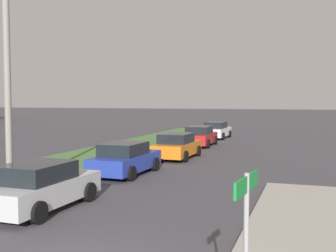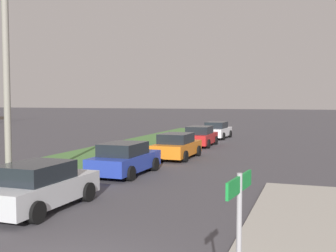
{
  "view_description": "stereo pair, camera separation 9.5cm",
  "coord_description": "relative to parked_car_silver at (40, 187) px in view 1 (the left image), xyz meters",
  "views": [
    {
      "loc": [
        -6.6,
        -4.44,
        3.39
      ],
      "look_at": [
        16.75,
        3.55,
        1.85
      ],
      "focal_mm": 44.52,
      "sensor_mm": 36.0,
      "label": 1
    },
    {
      "loc": [
        -6.57,
        -4.53,
        3.39
      ],
      "look_at": [
        16.75,
        3.55,
        1.85
      ],
      "focal_mm": 44.52,
      "sensor_mm": 36.0,
      "label": 2
    }
  ],
  "objects": [
    {
      "name": "grass_median",
      "position": [
        5.85,
        3.65,
        -0.66
      ],
      "size": [
        60.0,
        6.0,
        0.12
      ],
      "primitive_type": "cube",
      "color": "#477238",
      "rests_on": "ground"
    },
    {
      "name": "parked_car_silver",
      "position": [
        0.0,
        0.0,
        0.0
      ],
      "size": [
        4.33,
        2.07,
        1.47
      ],
      "rotation": [
        0.0,
        0.0,
        -0.01
      ],
      "color": "#B2B5BA",
      "rests_on": "ground"
    },
    {
      "name": "parked_car_blue",
      "position": [
        6.37,
        0.05,
        0.0
      ],
      "size": [
        4.34,
        2.09,
        1.47
      ],
      "rotation": [
        0.0,
        0.0,
        -0.02
      ],
      "color": "#23389E",
      "rests_on": "ground"
    },
    {
      "name": "parked_car_orange",
      "position": [
        12.15,
        -0.57,
        0.0
      ],
      "size": [
        4.31,
        2.05,
        1.47
      ],
      "rotation": [
        0.0,
        0.0,
        -0.01
      ],
      "color": "orange",
      "rests_on": "ground"
    },
    {
      "name": "parked_car_red",
      "position": [
        18.94,
        -0.18,
        0.0
      ],
      "size": [
        4.33,
        2.08,
        1.47
      ],
      "rotation": [
        0.0,
        0.0,
        0.02
      ],
      "color": "red",
      "rests_on": "ground"
    },
    {
      "name": "parked_car_white",
      "position": [
        25.38,
        -0.01,
        0.0
      ],
      "size": [
        4.35,
        2.11,
        1.47
      ],
      "rotation": [
        0.0,
        0.0,
        -0.03
      ],
      "color": "silver",
      "rests_on": "ground"
    },
    {
      "name": "streetlight",
      "position": [
        1.61,
        2.1,
        3.67
      ],
      "size": [
        0.61,
        2.87,
        7.5
      ],
      "color": "gray",
      "rests_on": "ground"
    }
  ]
}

